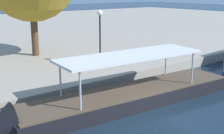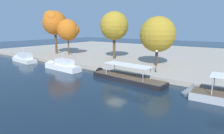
{
  "view_description": "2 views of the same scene",
  "coord_description": "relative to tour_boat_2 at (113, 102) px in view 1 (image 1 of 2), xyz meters",
  "views": [
    {
      "loc": [
        -10.29,
        -8.08,
        5.94
      ],
      "look_at": [
        0.58,
        5.63,
        1.42
      ],
      "focal_mm": 47.7,
      "sensor_mm": 36.0,
      "label": 1
    },
    {
      "loc": [
        14.75,
        -21.26,
        8.28
      ],
      "look_at": [
        -4.16,
        4.52,
        1.59
      ],
      "focal_mm": 29.78,
      "sensor_mm": 36.0,
      "label": 2
    }
  ],
  "objects": [
    {
      "name": "ground_plane",
      "position": [
        1.23,
        -3.23,
        -0.33
      ],
      "size": [
        220.0,
        220.0,
        0.0
      ],
      "primitive_type": "plane",
      "color": "#142333"
    },
    {
      "name": "tour_boat_2",
      "position": [
        0.0,
        0.0,
        0.0
      ],
      "size": [
        14.22,
        3.77,
        3.73
      ],
      "rotation": [
        0.0,
        0.0,
        3.05
      ],
      "color": "black",
      "rests_on": "ground_plane"
    },
    {
      "name": "lamp_post",
      "position": [
        3.37,
        5.73,
        2.82
      ],
      "size": [
        0.4,
        0.4,
        3.89
      ],
      "color": "black",
      "rests_on": "dock_promenade"
    }
  ]
}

